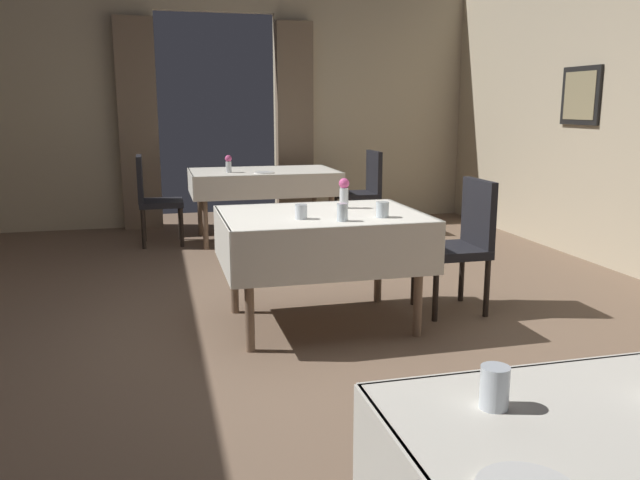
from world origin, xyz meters
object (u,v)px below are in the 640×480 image
at_px(glass_mid_d, 342,212).
at_px(dining_table_mid, 321,229).
at_px(glass_near_b, 495,387).
at_px(glass_mid_b, 301,212).
at_px(flower_vase_far, 228,163).
at_px(plate_far_b, 264,173).
at_px(chair_far_left, 153,196).
at_px(flower_vase_mid, 344,192).
at_px(dining_table_far, 263,178).
at_px(chair_mid_right, 462,239).
at_px(chair_far_right, 364,188).
at_px(glass_mid_c, 382,210).

bearing_deg(glass_mid_d, dining_table_mid, 99.16).
xyz_separation_m(glass_near_b, glass_mid_b, (0.12, 2.56, -0.00)).
bearing_deg(flower_vase_far, dining_table_mid, -83.84).
relative_size(dining_table_mid, plate_far_b, 6.33).
distance_m(dining_table_mid, glass_mid_d, 0.36).
distance_m(chair_far_left, flower_vase_mid, 3.00).
relative_size(dining_table_mid, glass_mid_b, 14.27).
bearing_deg(dining_table_far, glass_mid_d, -90.69).
relative_size(chair_mid_right, chair_far_right, 1.00).
xyz_separation_m(glass_near_b, plate_far_b, (0.34, 5.30, -0.04)).
xyz_separation_m(chair_far_right, glass_mid_b, (-1.42, -3.10, 0.28)).
relative_size(chair_far_left, chair_far_right, 1.00).
distance_m(glass_mid_c, flower_vase_far, 3.03).
bearing_deg(chair_far_left, glass_near_b, -82.07).
distance_m(glass_mid_b, flower_vase_far, 2.90).
distance_m(dining_table_mid, glass_near_b, 2.76).
relative_size(dining_table_mid, chair_far_right, 1.39).
bearing_deg(chair_far_right, dining_table_far, -176.93).
bearing_deg(plate_far_b, flower_vase_mid, -86.44).
height_order(chair_far_left, glass_mid_c, chair_far_left).
bearing_deg(glass_mid_d, glass_mid_b, 149.22).
bearing_deg(chair_far_left, chair_far_right, 1.72).
relative_size(chair_mid_right, plate_far_b, 4.54).
xyz_separation_m(dining_table_far, glass_mid_c, (0.24, -3.11, 0.13)).
xyz_separation_m(glass_mid_b, flower_vase_far, (-0.12, 2.90, 0.05)).
relative_size(flower_vase_mid, glass_mid_c, 2.09).
bearing_deg(glass_mid_b, chair_far_right, 65.38).
bearing_deg(chair_mid_right, glass_mid_d, -159.47).
bearing_deg(dining_table_mid, chair_far_left, 110.58).
distance_m(glass_near_b, plate_far_b, 5.31).
xyz_separation_m(chair_mid_right, chair_far_left, (-2.10, 2.80, 0.00)).
bearing_deg(chair_far_right, flower_vase_far, -172.44).
bearing_deg(dining_table_far, flower_vase_far, -159.59).
bearing_deg(chair_far_left, flower_vase_far, -9.84).
xyz_separation_m(chair_mid_right, glass_mid_d, (-0.98, -0.37, 0.29)).
xyz_separation_m(dining_table_far, glass_mid_d, (-0.04, -3.18, 0.14)).
bearing_deg(glass_mid_c, dining_table_far, 94.43).
distance_m(glass_near_b, flower_vase_far, 5.46).
xyz_separation_m(chair_far_right, glass_mid_c, (-0.92, -3.17, 0.28)).
distance_m(chair_far_left, glass_near_b, 5.66).
height_order(dining_table_mid, plate_far_b, plate_far_b).
bearing_deg(plate_far_b, glass_mid_d, -90.02).
distance_m(glass_near_b, glass_mid_d, 2.45).
relative_size(dining_table_mid, chair_far_left, 1.39).
height_order(glass_mid_b, flower_vase_far, flower_vase_far).
xyz_separation_m(glass_mid_d, flower_vase_far, (-0.34, 3.03, 0.04)).
xyz_separation_m(glass_mid_d, plate_far_b, (0.00, 2.87, -0.05)).
distance_m(flower_vase_mid, glass_mid_d, 0.50).
bearing_deg(glass_mid_b, glass_mid_d, -30.78).
bearing_deg(dining_table_far, chair_far_left, -179.63).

